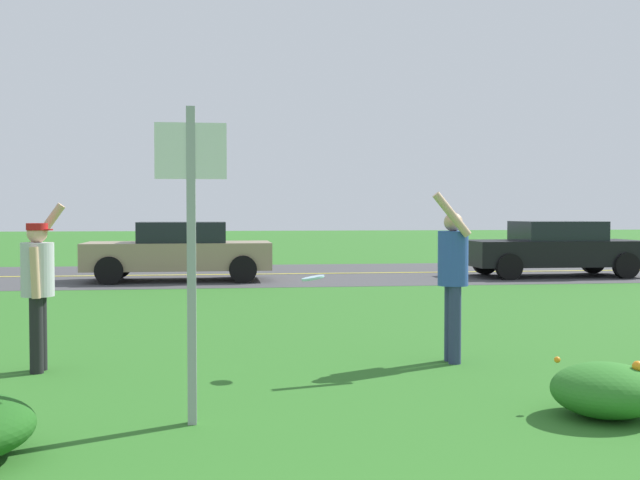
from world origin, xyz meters
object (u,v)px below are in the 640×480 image
at_px(car_tan_center_right, 179,251).
at_px(person_thrower_red_cap_gray_shirt, 38,281).
at_px(sign_post_near_path, 191,232).
at_px(person_catcher_blue_shirt, 453,272).
at_px(car_black_center_left, 554,248).
at_px(frisbee_pale_blue, 313,278).

bearing_deg(car_tan_center_right, person_thrower_red_cap_gray_shirt, -95.12).
bearing_deg(person_thrower_red_cap_gray_shirt, sign_post_near_path, -54.03).
height_order(person_catcher_blue_shirt, car_black_center_left, person_catcher_blue_shirt).
height_order(person_thrower_red_cap_gray_shirt, person_catcher_blue_shirt, person_catcher_blue_shirt).
distance_m(sign_post_near_path, person_catcher_blue_shirt, 3.63).
bearing_deg(person_catcher_blue_shirt, frisbee_pale_blue, -171.38).
relative_size(person_thrower_red_cap_gray_shirt, car_tan_center_right, 0.40).
relative_size(person_catcher_blue_shirt, car_tan_center_right, 0.43).
distance_m(person_thrower_red_cap_gray_shirt, car_black_center_left, 15.34).
bearing_deg(car_black_center_left, person_thrower_red_cap_gray_shirt, -134.15).
bearing_deg(sign_post_near_path, car_tan_center_right, 92.93).
height_order(sign_post_near_path, person_thrower_red_cap_gray_shirt, sign_post_near_path).
bearing_deg(person_catcher_blue_shirt, car_black_center_left, 60.82).
distance_m(person_thrower_red_cap_gray_shirt, car_tan_center_right, 11.05).
distance_m(person_catcher_blue_shirt, car_black_center_left, 12.69).
relative_size(sign_post_near_path, car_black_center_left, 0.56).
xyz_separation_m(frisbee_pale_blue, car_tan_center_right, (-1.90, 11.32, -0.25)).
height_order(person_catcher_blue_shirt, car_tan_center_right, person_catcher_blue_shirt).
xyz_separation_m(sign_post_near_path, frisbee_pale_blue, (1.22, 1.98, -0.54)).
height_order(person_thrower_red_cap_gray_shirt, car_tan_center_right, person_thrower_red_cap_gray_shirt).
xyz_separation_m(person_catcher_blue_shirt, car_tan_center_right, (-3.51, 11.08, -0.28)).
bearing_deg(car_black_center_left, car_tan_center_right, 180.00).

